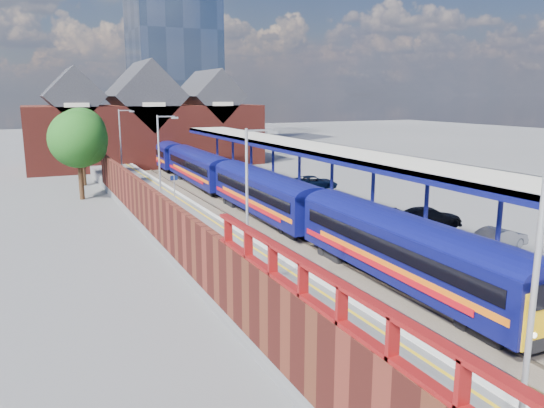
# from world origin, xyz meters

# --- Properties ---
(ground) EXTENTS (240.00, 240.00, 0.00)m
(ground) POSITION_xyz_m (0.00, 30.00, 0.00)
(ground) COLOR #5B5B5E
(ground) RESTS_ON ground
(ballast_bed) EXTENTS (6.00, 76.00, 0.06)m
(ballast_bed) POSITION_xyz_m (0.00, 20.00, 0.03)
(ballast_bed) COLOR #473D33
(ballast_bed) RESTS_ON ground
(rails) EXTENTS (4.51, 76.00, 0.14)m
(rails) POSITION_xyz_m (0.00, 20.00, 0.12)
(rails) COLOR slate
(rails) RESTS_ON ground
(left_platform) EXTENTS (5.00, 76.00, 1.00)m
(left_platform) POSITION_xyz_m (-5.50, 20.00, 0.50)
(left_platform) COLOR #565659
(left_platform) RESTS_ON ground
(right_platform) EXTENTS (6.00, 76.00, 1.00)m
(right_platform) POSITION_xyz_m (6.00, 20.00, 0.50)
(right_platform) COLOR #565659
(right_platform) RESTS_ON ground
(coping_left) EXTENTS (0.30, 76.00, 0.05)m
(coping_left) POSITION_xyz_m (-3.15, 20.00, 1.02)
(coping_left) COLOR silver
(coping_left) RESTS_ON left_platform
(coping_right) EXTENTS (0.30, 76.00, 0.05)m
(coping_right) POSITION_xyz_m (3.15, 20.00, 1.02)
(coping_right) COLOR silver
(coping_right) RESTS_ON right_platform
(yellow_line) EXTENTS (0.14, 76.00, 0.01)m
(yellow_line) POSITION_xyz_m (-3.75, 20.00, 1.01)
(yellow_line) COLOR yellow
(yellow_line) RESTS_ON left_platform
(train) EXTENTS (3.18, 65.96, 3.45)m
(train) POSITION_xyz_m (1.49, 30.09, 2.12)
(train) COLOR #0C0E54
(train) RESTS_ON ground
(canopy) EXTENTS (4.50, 52.00, 4.48)m
(canopy) POSITION_xyz_m (5.48, 21.95, 5.25)
(canopy) COLOR navy
(canopy) RESTS_ON right_platform
(lamp_post_a) EXTENTS (1.48, 0.18, 7.00)m
(lamp_post_a) POSITION_xyz_m (-6.36, -8.00, 4.99)
(lamp_post_a) COLOR #A5A8AA
(lamp_post_a) RESTS_ON left_platform
(lamp_post_b) EXTENTS (1.48, 0.18, 7.00)m
(lamp_post_b) POSITION_xyz_m (-6.36, 6.00, 4.99)
(lamp_post_b) COLOR #A5A8AA
(lamp_post_b) RESTS_ON left_platform
(lamp_post_c) EXTENTS (1.48, 0.18, 7.00)m
(lamp_post_c) POSITION_xyz_m (-6.36, 22.00, 4.99)
(lamp_post_c) COLOR #A5A8AA
(lamp_post_c) RESTS_ON left_platform
(lamp_post_d) EXTENTS (1.48, 0.18, 7.00)m
(lamp_post_d) POSITION_xyz_m (-6.36, 38.00, 4.99)
(lamp_post_d) COLOR #A5A8AA
(lamp_post_d) RESTS_ON left_platform
(platform_sign) EXTENTS (0.55, 0.08, 2.50)m
(platform_sign) POSITION_xyz_m (-5.00, 24.00, 2.69)
(platform_sign) COLOR #A5A8AA
(platform_sign) RESTS_ON left_platform
(brick_wall) EXTENTS (0.35, 50.00, 3.86)m
(brick_wall) POSITION_xyz_m (-8.10, 13.54, 2.45)
(brick_wall) COLOR #5D1E18
(brick_wall) RESTS_ON left_platform
(station_building) EXTENTS (30.00, 12.12, 13.78)m
(station_building) POSITION_xyz_m (0.00, 58.00, 5.45)
(station_building) COLOR #5D1E18
(station_building) RESTS_ON ground
(glass_tower) EXTENTS (14.20, 14.20, 40.30)m
(glass_tower) POSITION_xyz_m (10.00, 80.00, 20.20)
(glass_tower) COLOR #455977
(glass_tower) RESTS_ON ground
(tree_near) EXTENTS (5.20, 5.20, 8.10)m
(tree_near) POSITION_xyz_m (-10.35, 35.91, 5.35)
(tree_near) COLOR #382314
(tree_near) RESTS_ON ground
(tree_far) EXTENTS (5.20, 5.20, 8.10)m
(tree_far) POSITION_xyz_m (-9.35, 43.91, 5.35)
(tree_far) COLOR #382314
(tree_far) RESTS_ON ground
(parked_car_silver) EXTENTS (3.84, 1.81, 1.22)m
(parked_car_silver) POSITION_xyz_m (8.39, 5.91, 1.61)
(parked_car_silver) COLOR silver
(parked_car_silver) RESTS_ON right_platform
(parked_car_dark) EXTENTS (4.66, 2.59, 1.28)m
(parked_car_dark) POSITION_xyz_m (8.35, 11.51, 1.64)
(parked_car_dark) COLOR black
(parked_car_dark) RESTS_ON right_platform
(parked_car_blue) EXTENTS (4.73, 3.24, 1.20)m
(parked_car_blue) POSITION_xyz_m (8.50, 26.84, 1.60)
(parked_car_blue) COLOR navy
(parked_car_blue) RESTS_ON right_platform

